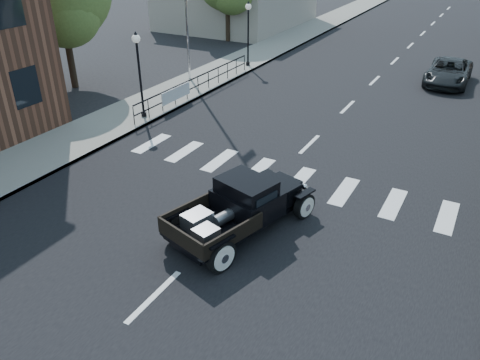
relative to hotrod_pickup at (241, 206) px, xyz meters
The scene contains 11 objects.
ground 1.03m from the hotrod_pickup, 139.15° to the right, with size 120.00×120.00×0.00m, color black.
road 14.62m from the hotrod_pickup, 91.87° to the left, with size 14.00×80.00×0.02m, color black.
road_markings 9.63m from the hotrod_pickup, 92.85° to the left, with size 12.00×60.00×0.06m, color silver, non-canonical shape.
sidewalk_left 17.14m from the hotrod_pickup, 121.61° to the left, with size 3.00×80.00×0.15m, color gray.
railing 12.35m from the hotrod_pickup, 129.05° to the left, with size 0.08×10.00×1.00m, color black, non-canonical shape.
banner 10.81m from the hotrod_pickup, 135.41° to the left, with size 0.04×2.20×0.60m, color silver, non-canonical shape.
lamp_post_b 9.90m from the hotrod_pickup, 145.32° to the left, with size 0.36×0.36×3.74m, color black, non-canonical shape.
lamp_post_c 17.60m from the hotrod_pickup, 117.39° to the left, with size 0.36×0.36×3.74m, color black, non-canonical shape.
big_tree_near 16.61m from the hotrod_pickup, 152.34° to the left, with size 5.17×5.17×7.59m, color #4B652B, non-canonical shape.
hotrod_pickup is the anchor object (origin of this frame).
second_car 18.27m from the hotrod_pickup, 80.08° to the left, with size 2.16×4.69×1.30m, color black.
Camera 1 is at (5.84, -9.36, 7.75)m, focal length 35.00 mm.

